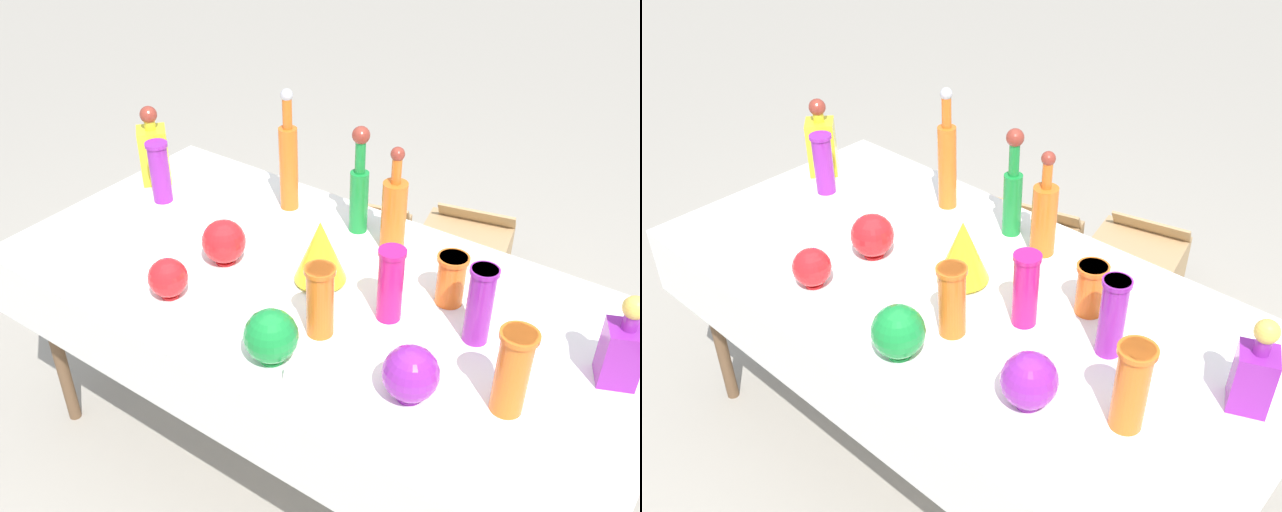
% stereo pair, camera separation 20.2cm
% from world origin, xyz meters
% --- Properties ---
extents(ground_plane, '(40.00, 40.00, 0.00)m').
position_xyz_m(ground_plane, '(0.00, 0.00, 0.00)').
color(ground_plane, '#A0998C').
extents(display_table, '(1.93, 0.94, 0.76)m').
position_xyz_m(display_table, '(0.00, -0.03, 0.71)').
color(display_table, white).
rests_on(display_table, ground).
extents(tall_bottle_0, '(0.06, 0.06, 0.42)m').
position_xyz_m(tall_bottle_0, '(-0.34, 0.31, 0.93)').
color(tall_bottle_0, orange).
rests_on(tall_bottle_0, display_table).
extents(tall_bottle_1, '(0.06, 0.06, 0.36)m').
position_xyz_m(tall_bottle_1, '(-0.07, 0.32, 0.92)').
color(tall_bottle_1, '#198C38').
rests_on(tall_bottle_1, display_table).
extents(tall_bottle_2, '(0.08, 0.08, 0.34)m').
position_xyz_m(tall_bottle_2, '(0.07, 0.29, 0.89)').
color(tall_bottle_2, orange).
rests_on(tall_bottle_2, display_table).
extents(square_decanter_0, '(0.14, 0.14, 0.29)m').
position_xyz_m(square_decanter_0, '(-0.86, 0.18, 0.88)').
color(square_decanter_0, yellow).
rests_on(square_decanter_0, display_table).
extents(square_decanter_1, '(0.12, 0.12, 0.25)m').
position_xyz_m(square_decanter_1, '(0.82, 0.10, 0.86)').
color(square_decanter_1, purple).
rests_on(square_decanter_1, display_table).
extents(slender_vase_0, '(0.08, 0.08, 0.22)m').
position_xyz_m(slender_vase_0, '(-0.73, 0.09, 0.88)').
color(slender_vase_0, purple).
rests_on(slender_vase_0, display_table).
extents(slender_vase_1, '(0.09, 0.09, 0.15)m').
position_xyz_m(slender_vase_1, '(0.34, 0.14, 0.84)').
color(slender_vase_1, orange).
rests_on(slender_vase_1, display_table).
extents(slender_vase_2, '(0.08, 0.08, 0.23)m').
position_xyz_m(slender_vase_2, '(0.47, 0.04, 0.88)').
color(slender_vase_2, purple).
rests_on(slender_vase_2, display_table).
extents(slender_vase_3, '(0.08, 0.08, 0.22)m').
position_xyz_m(slender_vase_3, '(0.24, -0.01, 0.88)').
color(slender_vase_3, '#C61972').
rests_on(slender_vase_3, display_table).
extents(slender_vase_4, '(0.08, 0.08, 0.21)m').
position_xyz_m(slender_vase_4, '(0.12, -0.18, 0.87)').
color(slender_vase_4, orange).
rests_on(slender_vase_4, display_table).
extents(slender_vase_5, '(0.09, 0.09, 0.23)m').
position_xyz_m(slender_vase_5, '(0.64, -0.15, 0.88)').
color(slender_vase_5, orange).
rests_on(slender_vase_5, display_table).
extents(fluted_vase_0, '(0.15, 0.15, 0.20)m').
position_xyz_m(fluted_vase_0, '(-0.01, 0.01, 0.87)').
color(fluted_vase_0, yellow).
rests_on(fluted_vase_0, display_table).
extents(round_bowl_0, '(0.14, 0.14, 0.15)m').
position_xyz_m(round_bowl_0, '(0.09, -0.33, 0.84)').
color(round_bowl_0, '#198C38').
rests_on(round_bowl_0, display_table).
extents(round_bowl_1, '(0.11, 0.11, 0.12)m').
position_xyz_m(round_bowl_1, '(-0.32, -0.29, 0.82)').
color(round_bowl_1, red).
rests_on(round_bowl_1, display_table).
extents(round_bowl_2, '(0.14, 0.14, 0.15)m').
position_xyz_m(round_bowl_2, '(0.44, -0.25, 0.84)').
color(round_bowl_2, purple).
rests_on(round_bowl_2, display_table).
extents(round_bowl_3, '(0.13, 0.13, 0.14)m').
position_xyz_m(round_bowl_3, '(-0.30, -0.07, 0.83)').
color(round_bowl_3, red).
rests_on(round_bowl_3, display_table).
extents(price_tag_left, '(0.05, 0.02, 0.05)m').
position_xyz_m(price_tag_left, '(0.18, -0.38, 0.78)').
color(price_tag_left, white).
rests_on(price_tag_left, display_table).
extents(cardboard_box_behind_left, '(0.63, 0.55, 0.42)m').
position_xyz_m(cardboard_box_behind_left, '(-0.50, 0.87, 0.17)').
color(cardboard_box_behind_left, tan).
rests_on(cardboard_box_behind_left, ground).
extents(cardboard_box_behind_right, '(0.46, 0.42, 0.38)m').
position_xyz_m(cardboard_box_behind_right, '(-0.05, 1.21, 0.15)').
color(cardboard_box_behind_right, tan).
rests_on(cardboard_box_behind_right, ground).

